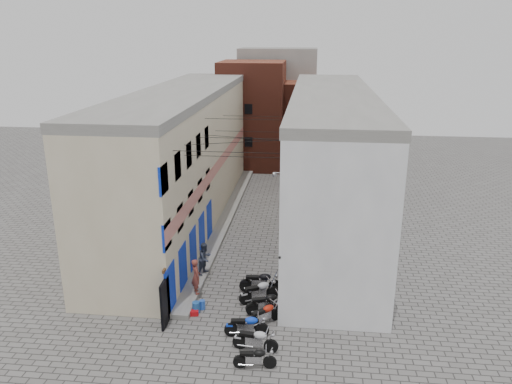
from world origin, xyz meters
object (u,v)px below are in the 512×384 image
at_px(motorcycle_a, 255,357).
at_px(motorcycle_d, 265,313).
at_px(motorcycle_c, 247,324).
at_px(motorcycle_e, 267,302).
at_px(person_a, 196,276).
at_px(water_jug_near, 196,307).
at_px(water_jug_far, 202,305).
at_px(red_crate, 194,313).
at_px(motorcycle_b, 255,339).
at_px(motorcycle_f, 259,290).
at_px(motorcycle_g, 260,281).
at_px(person_b, 205,258).

relative_size(motorcycle_a, motorcycle_d, 0.92).
height_order(motorcycle_c, motorcycle_e, motorcycle_e).
relative_size(person_a, water_jug_near, 3.32).
bearing_deg(motorcycle_e, motorcycle_d, -19.29).
height_order(motorcycle_d, water_jug_near, motorcycle_d).
xyz_separation_m(water_jug_far, red_crate, (-0.26, -0.58, -0.10)).
relative_size(motorcycle_b, motorcycle_d, 1.03).
relative_size(person_a, red_crate, 4.82).
relative_size(motorcycle_c, motorcycle_f, 0.94).
distance_m(motorcycle_g, person_b, 3.37).
height_order(motorcycle_f, motorcycle_g, motorcycle_g).
relative_size(motorcycle_e, person_a, 1.11).
xyz_separation_m(motorcycle_c, person_b, (-2.91, 5.14, 0.56)).
bearing_deg(water_jug_far, red_crate, -114.02).
distance_m(motorcycle_d, motorcycle_f, 2.01).
bearing_deg(red_crate, water_jug_near, 82.27).
bearing_deg(red_crate, motorcycle_f, 28.79).
xyz_separation_m(motorcycle_a, red_crate, (-3.25, 3.50, -0.38)).
relative_size(person_b, water_jug_far, 3.95).
distance_m(motorcycle_e, motorcycle_g, 2.04).
relative_size(person_a, person_b, 1.03).
height_order(motorcycle_c, motorcycle_g, motorcycle_g).
xyz_separation_m(water_jug_near, red_crate, (-0.03, -0.22, -0.16)).
bearing_deg(motorcycle_c, motorcycle_f, 169.49).
distance_m(motorcycle_b, motorcycle_d, 2.00).
height_order(motorcycle_a, water_jug_near, motorcycle_a).
distance_m(motorcycle_f, water_jug_near, 3.17).
bearing_deg(person_b, motorcycle_c, -123.98).
bearing_deg(motorcycle_c, person_b, -156.63).
relative_size(motorcycle_d, motorcycle_g, 0.88).
distance_m(motorcycle_d, person_a, 4.17).
bearing_deg(motorcycle_g, motorcycle_f, -1.96).
distance_m(water_jug_far, red_crate, 0.64).
bearing_deg(motorcycle_c, water_jug_far, -135.53).
xyz_separation_m(motorcycle_a, person_a, (-3.51, 5.14, 0.66)).
relative_size(motorcycle_a, red_crate, 4.59).
relative_size(motorcycle_f, water_jug_far, 4.70).
bearing_deg(water_jug_near, motorcycle_c, -31.57).
distance_m(motorcycle_f, motorcycle_g, 0.95).
relative_size(motorcycle_b, motorcycle_g, 0.90).
bearing_deg(motorcycle_f, motorcycle_c, -33.35).
bearing_deg(water_jug_far, motorcycle_c, -39.36).
xyz_separation_m(motorcycle_e, motorcycle_f, (-0.46, 1.03, 0.02)).
distance_m(motorcycle_d, motorcycle_e, 0.93).
distance_m(motorcycle_e, red_crate, 3.41).
xyz_separation_m(motorcycle_e, motorcycle_g, (-0.50, 1.97, 0.04)).
xyz_separation_m(motorcycle_e, water_jug_far, (-3.08, 0.03, -0.36)).
bearing_deg(person_a, motorcycle_f, -118.87).
relative_size(motorcycle_d, red_crate, 5.01).
bearing_deg(motorcycle_f, person_a, -120.06).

